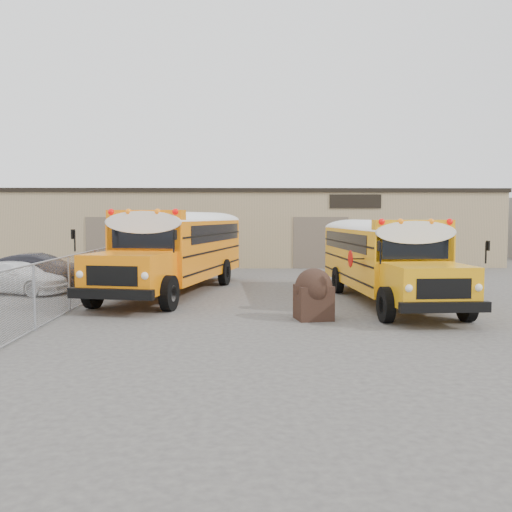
{
  "coord_description": "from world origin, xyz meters",
  "views": [
    {
      "loc": [
        -0.42,
        -18.07,
        3.04
      ],
      "look_at": [
        -0.02,
        2.54,
        1.6
      ],
      "focal_mm": 40.0,
      "sensor_mm": 36.0,
      "label": 1
    }
  ],
  "objects_px": {
    "car_white": "(17,278)",
    "car_dark": "(40,271)",
    "tarp_bundle": "(314,293)",
    "school_bus_right": "(344,245)",
    "school_bus_left": "(221,238)"
  },
  "relations": [
    {
      "from": "car_white",
      "to": "car_dark",
      "type": "relative_size",
      "value": 0.96
    },
    {
      "from": "tarp_bundle",
      "to": "school_bus_right",
      "type": "bearing_deg",
      "value": 75.08
    },
    {
      "from": "tarp_bundle",
      "to": "car_dark",
      "type": "xyz_separation_m",
      "value": [
        -10.68,
        7.48,
        -0.05
      ]
    },
    {
      "from": "school_bus_left",
      "to": "car_white",
      "type": "xyz_separation_m",
      "value": [
        -7.78,
        -7.12,
        -1.29
      ]
    },
    {
      "from": "school_bus_right",
      "to": "school_bus_left",
      "type": "bearing_deg",
      "value": 151.09
    },
    {
      "from": "school_bus_left",
      "to": "car_white",
      "type": "distance_m",
      "value": 10.63
    },
    {
      "from": "school_bus_right",
      "to": "car_white",
      "type": "bearing_deg",
      "value": -164.15
    },
    {
      "from": "school_bus_left",
      "to": "tarp_bundle",
      "type": "xyz_separation_m",
      "value": [
        3.24,
        -13.11,
        -1.13
      ]
    },
    {
      "from": "school_bus_left",
      "to": "school_bus_right",
      "type": "bearing_deg",
      "value": -28.91
    },
    {
      "from": "school_bus_left",
      "to": "car_white",
      "type": "relative_size",
      "value": 2.71
    },
    {
      "from": "tarp_bundle",
      "to": "car_white",
      "type": "height_order",
      "value": "tarp_bundle"
    },
    {
      "from": "school_bus_left",
      "to": "car_white",
      "type": "height_order",
      "value": "school_bus_left"
    },
    {
      "from": "car_dark",
      "to": "school_bus_left",
      "type": "bearing_deg",
      "value": -54.4
    },
    {
      "from": "school_bus_left",
      "to": "tarp_bundle",
      "type": "relative_size",
      "value": 7.64
    },
    {
      "from": "school_bus_right",
      "to": "tarp_bundle",
      "type": "height_order",
      "value": "school_bus_right"
    }
  ]
}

